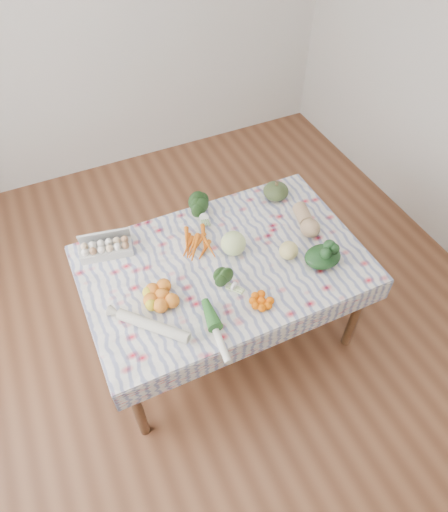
% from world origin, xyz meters
% --- Properties ---
extents(ground, '(4.50, 4.50, 0.00)m').
position_xyz_m(ground, '(0.00, 0.00, 0.00)').
color(ground, brown).
rests_on(ground, ground).
extents(wall_back, '(4.00, 0.04, 2.80)m').
position_xyz_m(wall_back, '(0.00, 2.25, 1.40)').
color(wall_back, silver).
rests_on(wall_back, ground).
extents(dining_table, '(1.60, 1.00, 0.75)m').
position_xyz_m(dining_table, '(0.00, 0.00, 0.68)').
color(dining_table, brown).
rests_on(dining_table, ground).
extents(tablecloth, '(1.66, 1.06, 0.01)m').
position_xyz_m(tablecloth, '(0.00, 0.00, 0.76)').
color(tablecloth, silver).
rests_on(tablecloth, dining_table).
extents(egg_carton, '(0.33, 0.18, 0.08)m').
position_xyz_m(egg_carton, '(-0.61, 0.36, 0.80)').
color(egg_carton, '#B4B3AE').
rests_on(egg_carton, tablecloth).
extents(carrot_bunch, '(0.31, 0.30, 0.04)m').
position_xyz_m(carrot_bunch, '(-0.10, 0.17, 0.78)').
color(carrot_bunch, orange).
rests_on(carrot_bunch, tablecloth).
extents(kale_bunch, '(0.18, 0.17, 0.14)m').
position_xyz_m(kale_bunch, '(0.04, 0.42, 0.83)').
color(kale_bunch, '#1D3C18').
rests_on(kale_bunch, tablecloth).
extents(kabocha_squash, '(0.19, 0.19, 0.11)m').
position_xyz_m(kabocha_squash, '(0.56, 0.38, 0.82)').
color(kabocha_squash, '#3B4A26').
rests_on(kabocha_squash, tablecloth).
extents(cabbage, '(0.18, 0.18, 0.15)m').
position_xyz_m(cabbage, '(0.09, 0.05, 0.84)').
color(cabbage, '#C0D886').
rests_on(cabbage, tablecloth).
extents(butternut_squash, '(0.18, 0.28, 0.12)m').
position_xyz_m(butternut_squash, '(0.60, 0.06, 0.82)').
color(butternut_squash, tan).
rests_on(butternut_squash, tablecloth).
extents(orange_cluster, '(0.28, 0.28, 0.09)m').
position_xyz_m(orange_cluster, '(-0.42, -0.10, 0.81)').
color(orange_cluster, orange).
rests_on(orange_cluster, tablecloth).
extents(broccoli, '(0.19, 0.19, 0.10)m').
position_xyz_m(broccoli, '(-0.06, -0.17, 0.81)').
color(broccoli, '#24461B').
rests_on(broccoli, tablecloth).
extents(mandarin_cluster, '(0.20, 0.20, 0.05)m').
position_xyz_m(mandarin_cluster, '(0.06, -0.35, 0.79)').
color(mandarin_cluster, '#F76403').
rests_on(mandarin_cluster, tablecloth).
extents(grapefruit, '(0.13, 0.13, 0.11)m').
position_xyz_m(grapefruit, '(0.36, -0.12, 0.82)').
color(grapefruit, '#E3D079').
rests_on(grapefruit, tablecloth).
extents(spinach_bag, '(0.24, 0.20, 0.10)m').
position_xyz_m(spinach_bag, '(0.52, -0.24, 0.81)').
color(spinach_bag, '#153416').
rests_on(spinach_bag, tablecloth).
extents(daikon, '(0.34, 0.35, 0.06)m').
position_xyz_m(daikon, '(-0.53, -0.26, 0.79)').
color(daikon, beige).
rests_on(daikon, tablecloth).
extents(leek, '(0.08, 0.37, 0.04)m').
position_xyz_m(leek, '(-0.24, -0.43, 0.78)').
color(leek, white).
rests_on(leek, tablecloth).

